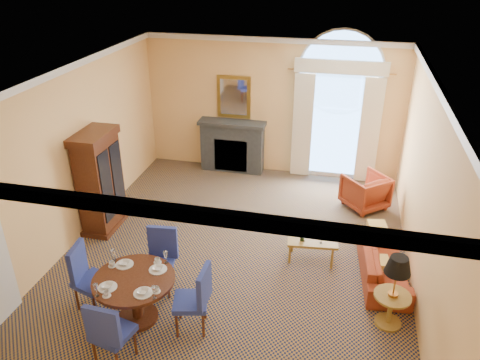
% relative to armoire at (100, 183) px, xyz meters
% --- Properties ---
extents(ground, '(7.50, 7.50, 0.00)m').
position_rel_armoire_xyz_m(ground, '(2.72, -0.46, -0.95)').
color(ground, '#141C3F').
rests_on(ground, ground).
extents(room_envelope, '(6.04, 7.52, 3.45)m').
position_rel_armoire_xyz_m(room_envelope, '(2.69, 0.20, 1.56)').
color(room_envelope, '#F3BF74').
rests_on(room_envelope, ground).
extents(armoire, '(0.57, 1.00, 1.97)m').
position_rel_armoire_xyz_m(armoire, '(0.00, 0.00, 0.00)').
color(armoire, '#3A1A0D').
rests_on(armoire, ground).
extents(dining_table, '(1.18, 1.18, 0.94)m').
position_rel_armoire_xyz_m(dining_table, '(1.70, -2.26, -0.40)').
color(dining_table, '#3A1A0D').
rests_on(dining_table, ground).
extents(dining_chair_north, '(0.55, 0.55, 1.06)m').
position_rel_armoire_xyz_m(dining_chair_north, '(1.78, -1.48, -0.34)').
color(dining_chair_north, navy).
rests_on(dining_chair_north, ground).
extents(dining_chair_south, '(0.57, 0.57, 1.06)m').
position_rel_armoire_xyz_m(dining_chair_south, '(1.74, -3.15, -0.34)').
color(dining_chair_south, navy).
rests_on(dining_chair_south, ground).
extents(dining_chair_east, '(0.57, 0.57, 1.06)m').
position_rel_armoire_xyz_m(dining_chair_east, '(2.64, -2.25, -0.34)').
color(dining_chair_east, navy).
rests_on(dining_chair_east, ground).
extents(dining_chair_west, '(0.59, 0.59, 1.06)m').
position_rel_armoire_xyz_m(dining_chair_west, '(0.87, -2.17, -0.34)').
color(dining_chair_west, navy).
rests_on(dining_chair_west, ground).
extents(sofa, '(0.86, 1.85, 0.52)m').
position_rel_armoire_xyz_m(sofa, '(5.27, -0.40, -0.69)').
color(sofa, '#99361B').
rests_on(sofa, ground).
extents(armchair, '(1.12, 1.13, 0.74)m').
position_rel_armoire_xyz_m(armchair, '(4.98, 1.93, -0.58)').
color(armchair, '#99361B').
rests_on(armchair, ground).
extents(coffee_table, '(0.91, 0.57, 0.77)m').
position_rel_armoire_xyz_m(coffee_table, '(4.06, -0.22, -0.54)').
color(coffee_table, olive).
rests_on(coffee_table, ground).
extents(side_table, '(0.53, 0.53, 1.16)m').
position_rel_armoire_xyz_m(side_table, '(5.32, -1.53, -0.20)').
color(side_table, olive).
rests_on(side_table, ground).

